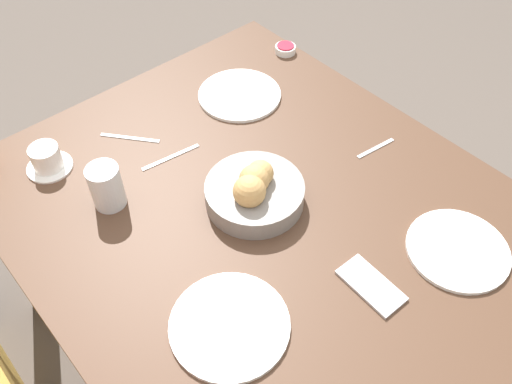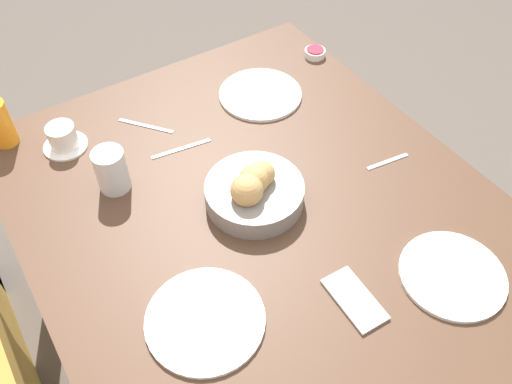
{
  "view_description": "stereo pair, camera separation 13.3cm",
  "coord_description": "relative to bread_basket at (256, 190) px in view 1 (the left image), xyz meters",
  "views": [
    {
      "loc": [
        -0.63,
        0.58,
        1.73
      ],
      "look_at": [
        0.03,
        -0.0,
        0.74
      ],
      "focal_mm": 38.0,
      "sensor_mm": 36.0,
      "label": 1
    },
    {
      "loc": [
        -0.71,
        0.47,
        1.73
      ],
      "look_at": [
        0.03,
        -0.0,
        0.74
      ],
      "focal_mm": 38.0,
      "sensor_mm": 36.0,
      "label": 2
    }
  ],
  "objects": [
    {
      "name": "plate_near_right",
      "position": [
        0.34,
        -0.24,
        -0.04
      ],
      "size": [
        0.25,
        0.25,
        0.01
      ],
      "color": "white",
      "rests_on": "dining_table"
    },
    {
      "name": "fork_silver",
      "position": [
        0.4,
        0.11,
        -0.04
      ],
      "size": [
        0.14,
        0.11,
        0.0
      ],
      "color": "#B7B7BC",
      "rests_on": "dining_table"
    },
    {
      "name": "bread_basket",
      "position": [
        0.0,
        0.0,
        0.0
      ],
      "size": [
        0.24,
        0.24,
        0.12
      ],
      "color": "gray",
      "rests_on": "dining_table"
    },
    {
      "name": "water_tumbler",
      "position": [
        0.23,
        0.27,
        0.02
      ],
      "size": [
        0.08,
        0.08,
        0.12
      ],
      "color": "silver",
      "rests_on": "dining_table"
    },
    {
      "name": "plate_far_center",
      "position": [
        -0.22,
        0.27,
        -0.04
      ],
      "size": [
        0.25,
        0.25,
        0.01
      ],
      "color": "white",
      "rests_on": "dining_table"
    },
    {
      "name": "dining_table",
      "position": [
        -0.03,
        0.0,
        -0.12
      ],
      "size": [
        1.33,
        1.1,
        0.71
      ],
      "color": "#4C3323",
      "rests_on": "ground_plane"
    },
    {
      "name": "knife_silver",
      "position": [
        0.27,
        0.07,
        -0.04
      ],
      "size": [
        0.03,
        0.17,
        0.0
      ],
      "color": "#B7B7BC",
      "rests_on": "dining_table"
    },
    {
      "name": "plate_near_left",
      "position": [
        -0.42,
        -0.25,
        -0.04
      ],
      "size": [
        0.24,
        0.24,
        0.01
      ],
      "color": "white",
      "rests_on": "dining_table"
    },
    {
      "name": "jam_bowl_berry",
      "position": [
        0.42,
        -0.5,
        -0.03
      ],
      "size": [
        0.07,
        0.07,
        0.03
      ],
      "color": "white",
      "rests_on": "dining_table"
    },
    {
      "name": "cell_phone",
      "position": [
        -0.35,
        -0.03,
        -0.04
      ],
      "size": [
        0.15,
        0.08,
        0.01
      ],
      "color": "silver",
      "rests_on": "dining_table"
    },
    {
      "name": "spoon_coffee",
      "position": [
        -0.08,
        -0.37,
        -0.04
      ],
      "size": [
        0.03,
        0.13,
        0.0
      ],
      "color": "#B7B7BC",
      "rests_on": "dining_table"
    },
    {
      "name": "coffee_cup",
      "position": [
        0.44,
        0.33,
        -0.01
      ],
      "size": [
        0.12,
        0.12,
        0.07
      ],
      "color": "white",
      "rests_on": "dining_table"
    },
    {
      "name": "ground_plane",
      "position": [
        -0.03,
        0.0,
        -0.75
      ],
      "size": [
        10.0,
        10.0,
        0.0
      ],
      "primitive_type": "plane",
      "color": "#564C44"
    }
  ]
}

